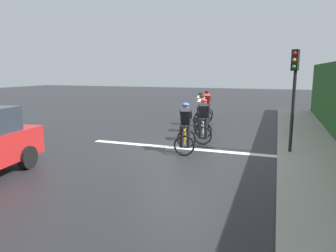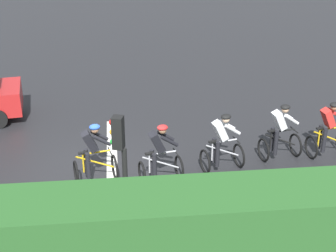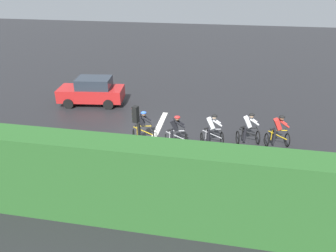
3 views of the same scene
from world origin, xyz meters
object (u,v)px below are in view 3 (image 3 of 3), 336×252
cyclist_mid (212,131)px  cyclist_second (248,129)px  cyclist_trailing (142,127)px  traffic_light_near_crossing (137,133)px  cyclist_lead (278,132)px  cyclist_fourth (175,132)px  pedestrian_railing_kerbside (241,178)px  car_red (92,91)px

cyclist_mid → cyclist_second: bearing=104.8°
cyclist_second → cyclist_trailing: (0.73, -5.20, 0.00)m
cyclist_second → traffic_light_near_crossing: traffic_light_near_crossing is taller
cyclist_second → cyclist_mid: 1.82m
cyclist_mid → cyclist_trailing: bearing=-85.6°
cyclist_lead → cyclist_trailing: same height
cyclist_fourth → cyclist_mid: bearing=105.5°
cyclist_lead → cyclist_second: size_ratio=1.00×
cyclist_lead → cyclist_fourth: size_ratio=1.00×
cyclist_mid → pedestrian_railing_kerbside: bearing=19.6°
cyclist_lead → cyclist_second: same height
cyclist_mid → cyclist_fourth: 1.80m
cyclist_trailing → traffic_light_near_crossing: (3.29, 0.72, 1.43)m
cyclist_second → cyclist_fourth: 3.62m
cyclist_lead → cyclist_mid: bearing=-81.5°
cyclist_mid → cyclist_fourth: (0.48, -1.73, 0.00)m
cyclist_fourth → cyclist_lead: bearing=101.0°
pedestrian_railing_kerbside → cyclist_fourth: bearing=-136.5°
cyclist_second → cyclist_mid: (0.47, -1.76, 0.00)m
cyclist_lead → pedestrian_railing_kerbside: cyclist_lead is taller
car_red → cyclist_mid: bearing=62.9°
cyclist_lead → cyclist_trailing: (0.74, -6.60, 0.00)m
cyclist_trailing → cyclist_lead: bearing=96.4°
pedestrian_railing_kerbside → traffic_light_near_crossing: bearing=-91.9°
cyclist_second → traffic_light_near_crossing: bearing=-48.1°
cyclist_lead → cyclist_trailing: 6.64m
cyclist_mid → cyclist_fourth: size_ratio=1.00×
cyclist_mid → cyclist_trailing: size_ratio=1.00×
traffic_light_near_crossing → cyclist_mid: bearing=142.6°
pedestrian_railing_kerbside → cyclist_mid: bearing=-160.4°
cyclist_second → traffic_light_near_crossing: size_ratio=0.50×
cyclist_lead → traffic_light_near_crossing: (4.03, -5.89, 1.43)m
cyclist_second → car_red: 10.31m
traffic_light_near_crossing → pedestrian_railing_kerbside: bearing=88.1°
cyclist_trailing → traffic_light_near_crossing: size_ratio=0.50×
cyclist_second → pedestrian_railing_kerbside: (4.16, -0.45, -0.04)m
cyclist_mid → cyclist_trailing: same height
cyclist_second → cyclist_trailing: same height
car_red → cyclist_lead: bearing=72.1°
cyclist_lead → car_red: 11.64m
cyclist_second → traffic_light_near_crossing: 6.18m
cyclist_mid → cyclist_trailing: 3.44m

